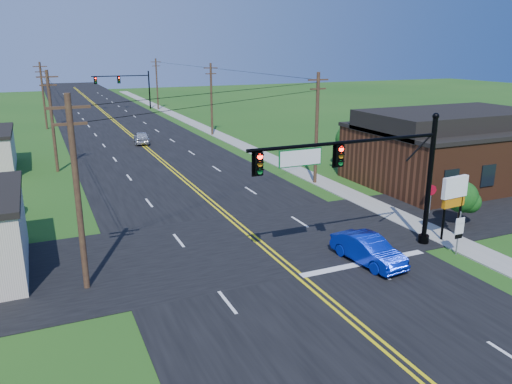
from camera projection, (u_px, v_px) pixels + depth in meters
name	position (u px, v px, depth m)	size (l,w,h in m)	color
ground	(387.00, 355.00, 18.25)	(260.00, 260.00, 0.00)	#1E4D16
road_main	(133.00, 138.00, 62.16)	(16.00, 220.00, 0.04)	black
road_cross	(255.00, 242.00, 28.79)	(70.00, 10.00, 0.04)	black
sidewalk	(241.00, 145.00, 57.45)	(2.00, 160.00, 0.08)	gray
signal_mast_main	(364.00, 170.00, 25.64)	(11.30, 0.60, 7.48)	black
signal_mast_far	(125.00, 84.00, 88.98)	(10.98, 0.60, 7.48)	black
brick_building	(447.00, 154.00, 41.18)	(14.20, 11.20, 4.70)	#512917
utility_pole_left_a	(77.00, 191.00, 22.03)	(1.80, 0.28, 9.00)	#351F18
utility_pole_left_b	(52.00, 120.00, 43.99)	(1.80, 0.28, 9.00)	#351F18
utility_pole_left_c	(43.00, 94.00, 67.71)	(1.80, 0.28, 9.00)	#351F18
utility_pole_right_a	(317.00, 127.00, 40.07)	(1.80, 0.28, 9.00)	#351F18
utility_pole_right_b	(211.00, 98.00, 62.91)	(1.80, 0.28, 9.00)	#351F18
utility_pole_right_c	(157.00, 83.00, 89.26)	(1.80, 0.28, 9.00)	#351F18
tree_right_back	(351.00, 139.00, 46.58)	(3.00, 3.00, 4.10)	#351F18
shrub_corner	(462.00, 197.00, 31.13)	(2.00, 2.00, 2.86)	#351F18
blue_car	(368.00, 250.00, 25.82)	(1.54, 4.42, 1.46)	#071EA9
distant_car	(142.00, 138.00, 58.20)	(1.66, 4.12, 1.41)	#BCBDC2
route_sign	(459.00, 230.00, 26.72)	(0.61, 0.09, 2.45)	slate
stop_sign	(431.00, 193.00, 33.38)	(0.72, 0.15, 2.02)	slate
pylon_sign	(454.00, 194.00, 28.56)	(1.86, 0.42, 3.79)	black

